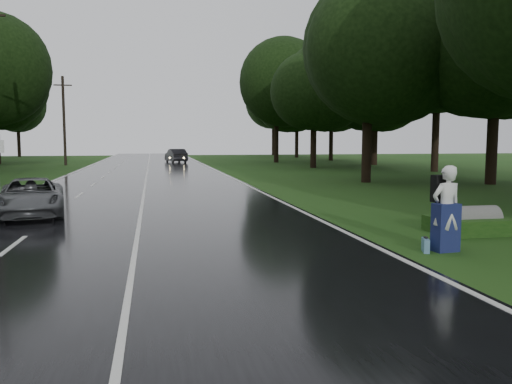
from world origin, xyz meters
TOP-DOWN VIEW (x-y plane):
  - ground at (0.00, 0.00)m, footprint 160.00×160.00m
  - road at (0.00, 20.00)m, footprint 12.00×140.00m
  - lane_center at (0.00, 20.00)m, footprint 0.12×140.00m
  - grey_car at (-3.73, 7.42)m, footprint 2.88×4.94m
  - far_car at (3.13, 49.34)m, footprint 2.57×5.00m
  - hitchhiker at (7.30, -0.54)m, footprint 0.80×0.74m
  - suitcase at (6.80, -0.54)m, footprint 0.28×0.47m
  - culvert at (9.39, 1.56)m, footprint 1.56×0.78m
  - utility_pole_far at (-8.50, 45.47)m, footprint 1.80×0.28m
  - road_sign_b at (-7.20, 16.51)m, footprint 0.63×0.10m
  - tree_right_d at (13.61, 18.82)m, footprint 9.08×9.08m
  - tree_right_e at (15.53, 35.82)m, footprint 8.48×8.48m
  - tree_right_f at (14.77, 47.80)m, footprint 10.40×10.40m

SIDE VIEW (x-z plane):
  - ground at x=0.00m, z-range 0.00..0.00m
  - culvert at x=9.39m, z-range -0.39..0.39m
  - utility_pole_far at x=-8.50m, z-range -4.60..4.60m
  - road_sign_b at x=-7.20m, z-range -1.32..1.32m
  - tree_right_d at x=13.61m, z-range -7.09..7.09m
  - tree_right_e at x=15.53m, z-range -6.62..6.62m
  - tree_right_f at x=14.77m, z-range -8.12..8.12m
  - road at x=0.00m, z-range 0.00..0.04m
  - lane_center at x=0.00m, z-range 0.04..0.05m
  - suitcase at x=6.80m, z-range 0.00..0.32m
  - grey_car at x=-3.73m, z-range 0.04..1.33m
  - far_car at x=3.13m, z-range 0.04..1.61m
  - hitchhiker at x=7.30m, z-range -0.07..1.99m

